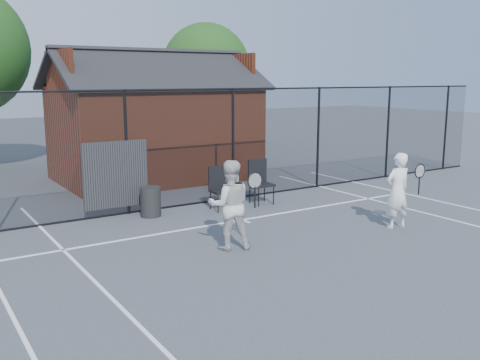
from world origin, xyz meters
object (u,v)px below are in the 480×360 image
chair_left (222,189)px  chair_right (262,183)px  player_front (398,191)px  player_back (230,205)px  clubhouse (155,130)px  waste_bin (151,202)px

chair_left → chair_right: 1.22m
player_front → player_back: 3.92m
clubhouse → chair_left: size_ratio=6.12×
clubhouse → waste_bin: (-2.15, -4.52, -1.25)m
player_back → waste_bin: 3.16m
chair_right → player_front: bearing=-67.4°
clubhouse → chair_right: bearing=-80.5°
clubhouse → chair_right: clubhouse is taller
chair_right → clubhouse: bearing=103.2°
chair_right → waste_bin: 3.00m
player_front → chair_left: (-2.41, 3.48, -0.31)m
clubhouse → player_front: size_ratio=3.88×
clubhouse → chair_right: size_ratio=5.72×
clubhouse → chair_left: 5.03m
waste_bin → player_front: bearing=-42.8°
player_back → chair_right: (2.66, 2.73, -0.30)m
chair_left → player_front: bearing=-51.7°
chair_left → waste_bin: 1.80m
player_back → player_front: bearing=-11.0°
player_front → chair_left: 4.24m
chair_left → clubhouse: bearing=89.0°
player_back → chair_left: player_back is taller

